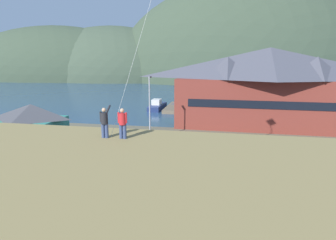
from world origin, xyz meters
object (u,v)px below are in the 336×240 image
Objects in this scene: moored_boat_wharfside at (157,106)px; person_kite_flyer at (105,122)px; parked_car_lone_by_shed at (218,143)px; parked_car_front_row_silver at (118,163)px; harbor_lodge at (268,85)px; parked_car_front_row_end at (293,153)px; parked_car_front_row_red at (243,170)px; parked_car_mid_row_near at (105,141)px; storage_shed_waterside at (192,107)px; person_companion at (123,122)px; parking_light_pole at (150,105)px; parked_car_back_row_left at (29,158)px; storage_shed_near_lot at (33,127)px; wharf_dock at (175,107)px.

person_kite_flyer reaches higher than moored_boat_wharfside.
parked_car_front_row_silver is (-8.64, -7.59, 0.00)m from parked_car_lone_by_shed.
harbor_lodge reaches higher than parked_car_front_row_end.
moored_boat_wharfside is at bearing 96.68° from parked_car_front_row_silver.
parked_car_front_row_red is 15.72m from parked_car_mid_row_near.
harbor_lodge is 22.69m from parked_car_front_row_red.
parked_car_mid_row_near is at bearing 113.96° from person_kite_flyer.
person_companion is (-0.84, -31.35, 4.35)m from storage_shed_waterside.
storage_shed_waterside is at bearing 171.05° from harbor_lodge.
parking_light_pole is (4.08, -22.08, 3.91)m from moored_boat_wharfside.
parked_car_lone_by_shed is 0.53× the size of parking_light_pole.
parked_car_front_row_end is (19.78, -27.10, 0.34)m from moored_boat_wharfside.
parked_car_mid_row_near is 2.44× the size of person_companion.
storage_shed_waterside is 1.37× the size of parked_car_mid_row_near.
parked_car_front_row_end is at bearing 13.65° from parked_car_back_row_left.
parked_car_front_row_end is (27.56, 1.03, -1.68)m from storage_shed_near_lot.
parked_car_lone_by_shed is 0.97× the size of parked_car_front_row_red.
storage_shed_near_lot is 1.18× the size of storage_shed_waterside.
wharf_dock is 2.62× the size of parked_car_front_row_end.
parked_car_mid_row_near is at bearing 178.49° from parked_car_front_row_end.
parked_car_front_row_end is 7.39m from parked_car_front_row_red.
wharf_dock is at bearing 95.07° from person_companion.
parked_car_front_row_end is 1.01× the size of parked_car_lone_by_shed.
storage_shed_near_lot reaches higher than parked_car_back_row_left.
parked_car_front_row_end is 16.87m from parking_light_pole.
storage_shed_near_lot is 29.26m from moored_boat_wharfside.
storage_shed_waterside is 24.28m from parked_car_front_row_red.
parked_car_front_row_end is (0.21, -16.26, -5.18)m from harbor_lodge.
parked_car_front_row_end is at bearing 19.14° from parked_car_front_row_silver.
moored_boat_wharfside is 4.26× the size of person_companion.
parked_car_lone_by_shed is 17.13m from person_companion.
parked_car_mid_row_near is 1.00× the size of parked_car_front_row_silver.
parking_light_pole is (-10.52, 10.29, 3.56)m from parked_car_front_row_red.
person_kite_flyer is (-8.48, -8.03, 5.58)m from parked_car_front_row_red.
parked_car_mid_row_near is 7.05m from parking_light_pole.
parking_light_pole is at bearing -106.82° from storage_shed_waterside.
parked_car_front_row_red is 0.55× the size of parking_light_pole.
parked_car_front_row_red is at bearing 2.08° from parked_car_back_row_left.
parked_car_front_row_silver is at bearing 2.89° from parked_car_back_row_left.
parked_car_front_row_end is (11.76, -18.07, -1.21)m from storage_shed_waterside.
storage_shed_near_lot is 1.59× the size of parked_car_front_row_end.
storage_shed_near_lot is 22.84m from parked_car_front_row_red.
harbor_lodge is 32.02m from person_companion.
person_companion is at bearing -108.98° from parked_car_lone_by_shed.
storage_shed_near_lot reaches higher than parked_car_front_row_end.
person_kite_flyer is (6.14, -13.82, 5.58)m from parked_car_mid_row_near.
parked_car_front_row_end is 25.31m from parked_car_back_row_left.
parking_light_pole is at bearing 47.71° from parked_car_mid_row_near.
parking_light_pole reaches higher than person_companion.
moored_boat_wharfside is at bearing 74.53° from storage_shed_near_lot.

